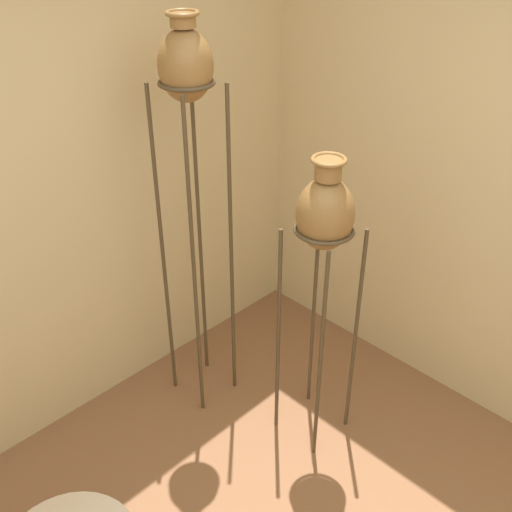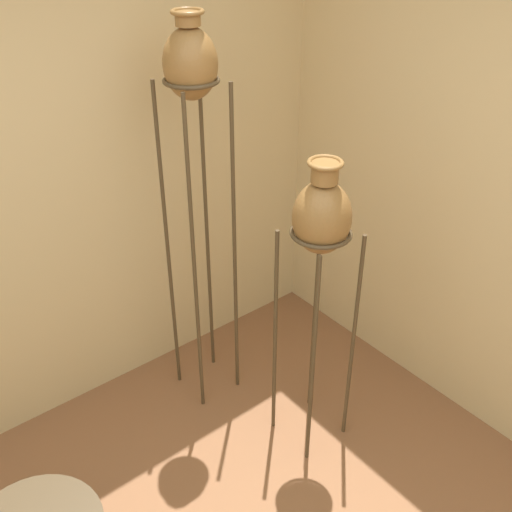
# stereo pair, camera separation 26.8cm
# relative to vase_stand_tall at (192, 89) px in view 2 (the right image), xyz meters

# --- Properties ---
(vase_stand_tall) EXTENTS (0.27, 0.27, 2.11)m
(vase_stand_tall) POSITION_rel_vase_stand_tall_xyz_m (0.00, 0.00, 0.00)
(vase_stand_tall) COLOR #473823
(vase_stand_tall) RESTS_ON ground_plane
(vase_stand_medium) EXTENTS (0.29, 0.29, 1.58)m
(vase_stand_medium) POSITION_rel_vase_stand_tall_xyz_m (0.22, -0.64, -0.49)
(vase_stand_medium) COLOR #473823
(vase_stand_medium) RESTS_ON ground_plane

